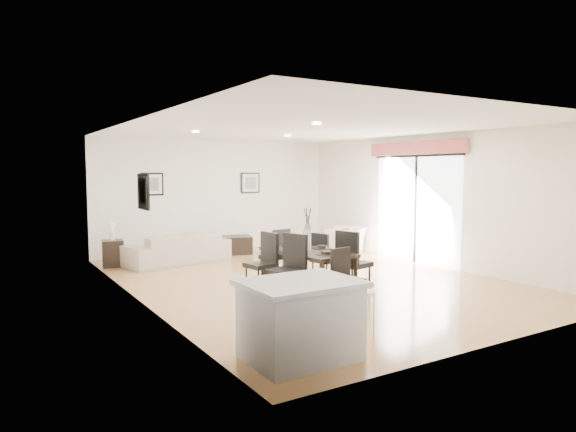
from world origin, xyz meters
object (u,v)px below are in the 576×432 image
dining_table (307,254)px  dining_chair_wnear (290,264)px  kitchen_island (300,319)px  sofa (177,248)px  armchair (346,241)px  dining_chair_wfar (265,258)px  dining_chair_foot (278,252)px  dining_chair_enear (351,258)px  side_table (113,253)px  dining_chair_efar (323,255)px  dining_chair_head (345,274)px  bar_stool (362,299)px  coffee_table (229,245)px

dining_table → dining_chair_wnear: (-0.56, -0.38, -0.04)m
dining_chair_wnear → kitchen_island: bearing=-45.8°
sofa → armchair: size_ratio=2.31×
dining_chair_wfar → armchair: bearing=115.0°
dining_chair_wnear → dining_chair_foot: bearing=140.4°
dining_chair_foot → kitchen_island: 3.89m
armchair → dining_chair_enear: (-2.28, -3.06, 0.24)m
dining_table → side_table: bearing=114.1°
dining_table → dining_chair_enear: (0.56, -0.42, -0.05)m
sofa → dining_chair_enear: 4.25m
dining_chair_enear → dining_chair_foot: (-0.54, 1.42, -0.04)m
dining_chair_enear → side_table: 5.11m
dining_chair_wnear → dining_chair_efar: size_ratio=1.15×
sofa → dining_chair_wnear: 3.94m
dining_chair_wnear → kitchen_island: 2.41m
armchair → sofa: bearing=-52.1°
side_table → dining_chair_head: bearing=-65.8°
dining_table → dining_chair_foot: (0.02, 1.00, -0.09)m
dining_chair_efar → dining_chair_enear: bearing=163.9°
dining_chair_efar → bar_stool: (-1.49, -2.86, 0.04)m
dining_chair_head → bar_stool: 1.73m
side_table → kitchen_island: (0.47, -6.35, 0.15)m
dining_chair_foot → coffee_table: size_ratio=0.89×
dining_chair_wnear → sofa: bearing=169.0°
side_table → bar_stool: (1.28, -6.35, 0.26)m
sofa → dining_chair_enear: bearing=98.3°
bar_stool → dining_chair_efar: bearing=62.5°
coffee_table → side_table: 2.73m
side_table → sofa: bearing=-14.7°
dining_table → dining_chair_head: dining_chair_head is taller
dining_chair_wfar → dining_chair_head: 1.52m
dining_chair_efar → dining_chair_head: bearing=141.9°
armchair → dining_chair_efar: size_ratio=1.10×
coffee_table → dining_chair_wnear: bearing=-88.6°
dining_chair_foot → bar_stool: size_ratio=1.49×
sofa → dining_table: dining_table is taller
armchair → bar_stool: bearing=15.1°
bar_stool → dining_table: bearing=69.7°
dining_chair_enear → dining_chair_foot: dining_chair_enear is taller
armchair → coffee_table: bearing=-71.5°
dining_chair_enear → bar_stool: size_ratio=1.61×
dining_chair_enear → kitchen_island: dining_chair_enear is taller
dining_chair_head → coffee_table: dining_chair_head is taller
coffee_table → sofa: bearing=-143.1°
dining_chair_wfar → coffee_table: dining_chair_wfar is taller
dining_chair_foot → kitchen_island: (-1.75, -3.48, -0.10)m
dining_chair_foot → bar_stool: (-0.94, -3.48, 0.02)m
armchair → side_table: bearing=-52.4°
dining_chair_head → side_table: dining_chair_head is taller
dining_chair_head → coffee_table: bearing=75.4°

